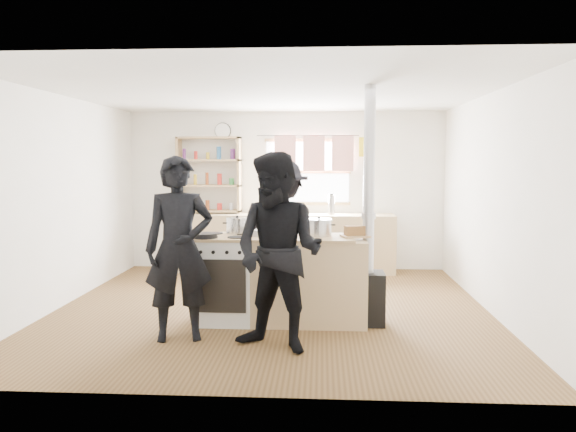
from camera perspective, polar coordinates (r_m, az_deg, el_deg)
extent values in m
cube|color=brown|center=(6.69, -1.64, -9.37)|extent=(5.00, 5.00, 0.01)
cube|color=tan|center=(8.77, -0.36, -2.74)|extent=(3.40, 0.55, 0.90)
cube|color=tan|center=(8.99, -7.96, 0.52)|extent=(1.00, 0.28, 0.03)
cube|color=tan|center=(8.96, -8.00, 3.07)|extent=(1.00, 0.28, 0.03)
cube|color=tan|center=(8.95, -8.03, 5.63)|extent=(1.00, 0.28, 0.03)
cube|color=tan|center=(8.96, -8.07, 7.87)|extent=(1.00, 0.28, 0.03)
cube|color=tan|center=(9.06, -11.00, 4.10)|extent=(0.04, 0.28, 1.20)
cube|color=tan|center=(8.87, -4.97, 4.15)|extent=(0.04, 0.28, 1.20)
cylinder|color=silver|center=(8.68, 4.43, 1.17)|extent=(0.10, 0.10, 0.31)
cube|color=white|center=(6.11, -6.35, -6.46)|extent=(0.60, 0.60, 0.90)
cube|color=tan|center=(6.02, 2.18, -6.60)|extent=(1.20, 0.60, 0.90)
cube|color=tan|center=(5.97, -2.13, -2.18)|extent=(1.84, 0.64, 0.03)
cylinder|color=black|center=(5.87, -8.46, -1.97)|extent=(0.37, 0.37, 0.05)
cylinder|color=#29501B|center=(5.87, -8.46, -1.83)|extent=(0.23, 0.23, 0.02)
cube|color=silver|center=(5.97, -1.80, -1.70)|extent=(0.38, 0.33, 0.07)
cube|color=brown|center=(5.97, -1.80, -1.51)|extent=(0.32, 0.28, 0.02)
cylinder|color=silver|center=(6.17, -5.16, -1.03)|extent=(0.24, 0.24, 0.16)
cylinder|color=silver|center=(6.16, -5.17, -0.21)|extent=(0.25, 0.25, 0.01)
sphere|color=black|center=(6.16, -5.17, -0.08)|extent=(0.03, 0.03, 0.03)
cylinder|color=#B3B3B5|center=(5.96, 3.17, -1.22)|extent=(0.27, 0.27, 0.17)
cylinder|color=#B3B3B5|center=(5.95, 3.18, -0.34)|extent=(0.27, 0.27, 0.01)
sphere|color=black|center=(5.95, 3.18, -0.21)|extent=(0.03, 0.03, 0.03)
cube|color=tan|center=(5.91, 6.85, -2.05)|extent=(0.32, 0.27, 0.02)
cube|color=olive|center=(5.90, 6.85, -1.47)|extent=(0.24, 0.16, 0.10)
cube|color=black|center=(6.06, 8.07, -8.25)|extent=(0.35, 0.35, 0.55)
cylinder|color=#ADADB2|center=(5.89, 8.23, 3.64)|extent=(0.12, 0.12, 1.95)
imported|color=black|center=(5.48, -11.01, -3.27)|extent=(0.73, 0.57, 1.77)
imported|color=black|center=(5.06, -0.97, -3.72)|extent=(1.08, 0.98, 1.81)
imported|color=black|center=(6.89, -0.50, -1.53)|extent=(1.27, 0.96, 1.73)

